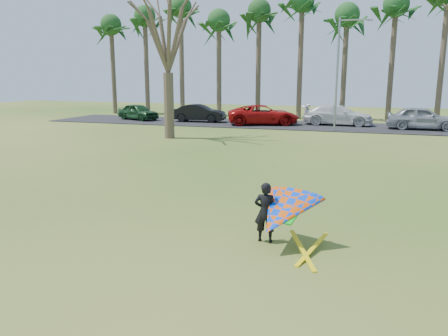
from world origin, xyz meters
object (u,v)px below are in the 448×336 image
(car_2, at_px, (263,115))
(car_3, at_px, (338,115))
(car_1, at_px, (199,113))
(kite_flyer, at_px, (281,213))
(car_0, at_px, (138,112))
(car_4, at_px, (422,118))
(bare_tree_left, at_px, (167,28))
(streetlight, at_px, (340,69))

(car_2, relative_size, car_3, 1.04)
(car_1, height_order, kite_flyer, kite_flyer)
(car_3, bearing_deg, car_0, 96.16)
(car_1, xyz_separation_m, car_4, (17.93, -0.19, 0.10))
(car_3, bearing_deg, bare_tree_left, 140.33)
(bare_tree_left, bearing_deg, car_3, 47.84)
(streetlight, bearing_deg, bare_tree_left, -145.43)
(car_1, height_order, car_3, car_3)
(car_2, bearing_deg, car_0, 68.14)
(car_3, bearing_deg, car_4, -99.29)
(bare_tree_left, distance_m, kite_flyer, 20.25)
(bare_tree_left, relative_size, car_0, 2.28)
(streetlight, distance_m, kite_flyer, 23.52)
(bare_tree_left, xyz_separation_m, car_4, (16.16, 9.70, -5.99))
(car_0, height_order, car_2, car_2)
(car_3, bearing_deg, streetlight, -174.59)
(car_4, bearing_deg, car_2, 93.22)
(car_3, relative_size, car_4, 1.11)
(bare_tree_left, xyz_separation_m, car_0, (-7.78, 9.86, -6.13))
(car_0, bearing_deg, bare_tree_left, -120.73)
(car_1, bearing_deg, kite_flyer, -158.56)
(car_1, bearing_deg, car_0, 86.73)
(bare_tree_left, relative_size, car_1, 2.11)
(car_1, height_order, car_2, car_2)
(bare_tree_left, xyz_separation_m, car_3, (9.96, 11.00, -6.04))
(car_1, bearing_deg, streetlight, -107.27)
(car_0, relative_size, car_4, 0.84)
(car_2, bearing_deg, streetlight, -130.92)
(bare_tree_left, height_order, car_4, bare_tree_left)
(bare_tree_left, xyz_separation_m, car_2, (4.09, 9.37, -6.04))
(bare_tree_left, height_order, car_3, bare_tree_left)
(car_3, height_order, kite_flyer, kite_flyer)
(bare_tree_left, height_order, streetlight, bare_tree_left)
(car_4, xyz_separation_m, kite_flyer, (-5.71, -25.94, -0.08))
(car_1, bearing_deg, car_4, -94.25)
(car_3, height_order, car_4, car_4)
(streetlight, bearing_deg, car_1, 166.37)
(car_1, relative_size, car_3, 0.82)
(bare_tree_left, bearing_deg, kite_flyer, -57.24)
(car_2, distance_m, car_3, 6.08)
(streetlight, bearing_deg, car_2, 158.62)
(car_0, relative_size, car_3, 0.76)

